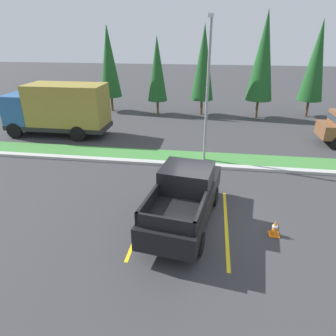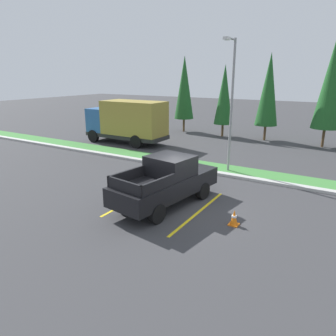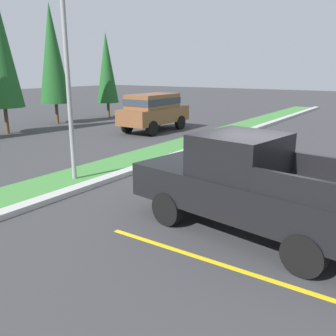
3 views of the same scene
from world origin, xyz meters
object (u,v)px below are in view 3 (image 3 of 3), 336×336
object	(u,v)px
suv_distant	(154,109)
cypress_tree_far_right	(107,68)
street_light	(69,42)
traffic_cone	(304,185)
cypress_tree_rightmost	(52,54)
pickup_truck_main	(249,185)

from	to	relation	value
suv_distant	cypress_tree_far_right	distance (m)	7.77
street_light	traffic_cone	distance (m)	7.77
cypress_tree_far_right	traffic_cone	size ratio (longest dim) A/B	10.02
street_light	suv_distant	bearing A→B (deg)	22.63
cypress_tree_rightmost	cypress_tree_far_right	world-z (taller)	cypress_tree_rightmost
suv_distant	cypress_tree_far_right	bearing A→B (deg)	63.51
street_light	cypress_tree_far_right	xyz separation A→B (m)	(12.49, 10.47, -0.61)
pickup_truck_main	suv_distant	xyz separation A→B (m)	(9.70, 9.64, 0.20)
traffic_cone	suv_distant	bearing A→B (deg)	56.89
suv_distant	traffic_cone	world-z (taller)	suv_distant
street_light	cypress_tree_rightmost	xyz separation A→B (m)	(8.14, 10.91, 0.21)
suv_distant	street_light	distance (m)	10.36
cypress_tree_rightmost	traffic_cone	xyz separation A→B (m)	(-5.50, -17.12, -4.07)
cypress_tree_far_right	street_light	bearing A→B (deg)	-140.03
street_light	traffic_cone	xyz separation A→B (m)	(2.64, -6.20, -3.86)
cypress_tree_rightmost	pickup_truck_main	bearing A→B (deg)	-117.36
cypress_tree_far_right	pickup_truck_main	bearing A→B (deg)	-128.61
suv_distant	cypress_tree_rightmost	xyz separation A→B (m)	(-1.04, 7.09, 3.12)
pickup_truck_main	cypress_tree_rightmost	bearing A→B (deg)	62.64
pickup_truck_main	traffic_cone	distance (m)	3.27
street_light	cypress_tree_rightmost	distance (m)	13.62
street_light	cypress_tree_rightmost	size ratio (longest dim) A/B	0.97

